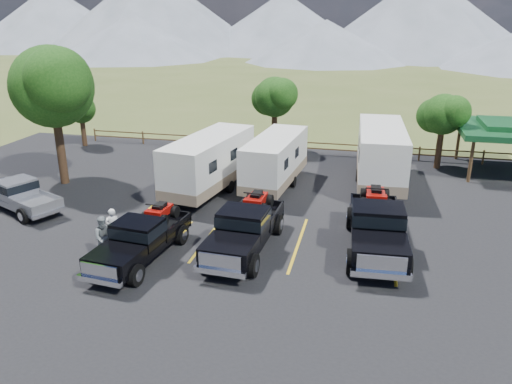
% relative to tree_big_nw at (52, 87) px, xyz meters
% --- Properties ---
extents(ground, '(320.00, 320.00, 0.00)m').
position_rel_tree_big_nw_xyz_m(ground, '(12.55, -9.03, -5.60)').
color(ground, '#435323').
rests_on(ground, ground).
extents(asphalt_lot, '(44.00, 34.00, 0.04)m').
position_rel_tree_big_nw_xyz_m(asphalt_lot, '(12.55, -6.03, -5.58)').
color(asphalt_lot, black).
rests_on(asphalt_lot, ground).
extents(stall_lines, '(12.12, 5.50, 0.01)m').
position_rel_tree_big_nw_xyz_m(stall_lines, '(12.55, -5.03, -5.55)').
color(stall_lines, gold).
rests_on(stall_lines, asphalt_lot).
extents(tree_big_nw, '(5.54, 5.18, 7.84)m').
position_rel_tree_big_nw_xyz_m(tree_big_nw, '(0.00, 0.00, 0.00)').
color(tree_big_nw, black).
rests_on(tree_big_nw, ground).
extents(tree_ne_a, '(3.11, 2.92, 4.76)m').
position_rel_tree_big_nw_xyz_m(tree_ne_a, '(21.52, 7.99, -2.11)').
color(tree_ne_a, black).
rests_on(tree_ne_a, ground).
extents(tree_north, '(3.46, 3.24, 5.25)m').
position_rel_tree_big_nw_xyz_m(tree_north, '(10.52, 9.99, -1.76)').
color(tree_north, black).
rests_on(tree_north, ground).
extents(tree_nw_small, '(2.59, 2.43, 3.85)m').
position_rel_tree_big_nw_xyz_m(tree_nw_small, '(-3.48, 7.99, -2.81)').
color(tree_nw_small, black).
rests_on(tree_nw_small, ground).
extents(rail_fence, '(36.12, 0.12, 1.00)m').
position_rel_tree_big_nw_xyz_m(rail_fence, '(14.55, 9.47, -4.99)').
color(rail_fence, '#4F3822').
rests_on(rail_fence, ground).
extents(pavilion, '(6.20, 6.20, 3.22)m').
position_rel_tree_big_nw_xyz_m(pavilion, '(25.55, 7.97, -2.81)').
color(pavilion, '#4F3822').
rests_on(pavilion, ground).
extents(mountain_range, '(209.00, 71.00, 20.00)m').
position_rel_tree_big_nw_xyz_m(mountain_range, '(4.92, 96.95, 2.28)').
color(mountain_range, slate).
rests_on(mountain_range, ground).
extents(rig_left, '(2.47, 5.89, 1.91)m').
position_rel_tree_big_nw_xyz_m(rig_left, '(8.60, -7.75, -4.63)').
color(rig_left, black).
rests_on(rig_left, asphalt_lot).
extents(rig_center, '(2.46, 6.34, 2.08)m').
position_rel_tree_big_nw_xyz_m(rig_center, '(12.44, -6.00, -4.55)').
color(rig_center, black).
rests_on(rig_center, asphalt_lot).
extents(rig_right, '(2.68, 6.86, 2.25)m').
position_rel_tree_big_nw_xyz_m(rig_right, '(17.76, -4.74, -4.47)').
color(rig_right, black).
rests_on(rig_right, asphalt_lot).
extents(trailer_left, '(3.46, 9.00, 3.11)m').
position_rel_tree_big_nw_xyz_m(trailer_left, '(8.77, 0.47, -3.93)').
color(trailer_left, white).
rests_on(trailer_left, asphalt_lot).
extents(trailer_center, '(2.76, 8.38, 2.90)m').
position_rel_tree_big_nw_xyz_m(trailer_center, '(12.14, 2.08, -4.04)').
color(trailer_center, white).
rests_on(trailer_center, asphalt_lot).
extents(trailer_right, '(2.79, 9.62, 3.34)m').
position_rel_tree_big_nw_xyz_m(trailer_right, '(17.90, 3.87, -3.81)').
color(trailer_right, white).
rests_on(trailer_right, asphalt_lot).
extents(pickup_silver, '(5.57, 3.71, 1.60)m').
position_rel_tree_big_nw_xyz_m(pickup_silver, '(0.38, -4.36, -4.72)').
color(pickup_silver, gray).
rests_on(pickup_silver, asphalt_lot).
extents(person_a, '(0.75, 0.70, 1.73)m').
position_rel_tree_big_nw_xyz_m(person_a, '(6.94, -7.03, -4.69)').
color(person_a, silver).
rests_on(person_a, asphalt_lot).
extents(person_b, '(1.10, 1.06, 1.79)m').
position_rel_tree_big_nw_xyz_m(person_b, '(7.11, -8.03, -4.66)').
color(person_b, slate).
rests_on(person_b, asphalt_lot).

